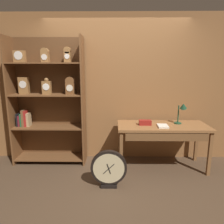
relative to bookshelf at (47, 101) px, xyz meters
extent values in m
plane|color=#4C3826|center=(1.21, -1.05, -1.11)|extent=(10.00, 10.00, 0.00)
cube|color=brown|center=(1.21, 0.21, 0.19)|extent=(4.80, 0.05, 2.60)
cube|color=brown|center=(-0.59, -0.04, -0.01)|extent=(0.02, 0.39, 2.18)
cube|color=brown|center=(0.64, -0.04, -0.01)|extent=(0.02, 0.39, 2.18)
cube|color=brown|center=(0.03, 0.14, -0.01)|extent=(1.25, 0.01, 2.18)
cube|color=brown|center=(0.03, -0.04, -1.02)|extent=(1.20, 0.37, 0.02)
cube|color=brown|center=(0.03, -0.04, -0.45)|extent=(1.20, 0.37, 0.02)
cube|color=brown|center=(0.03, -0.04, 0.12)|extent=(1.20, 0.37, 0.02)
cube|color=brown|center=(0.03, -0.04, 0.64)|extent=(1.20, 0.37, 0.02)
cube|color=olive|center=(-0.38, -0.07, 0.75)|extent=(0.18, 0.09, 0.19)
cylinder|color=silver|center=(-0.38, -0.12, 0.76)|extent=(0.14, 0.01, 0.14)
cube|color=olive|center=(-0.37, -0.03, 0.27)|extent=(0.16, 0.09, 0.29)
cylinder|color=silver|center=(-0.37, -0.08, 0.29)|extent=(0.12, 0.01, 0.12)
cube|color=olive|center=(0.03, -0.04, 0.73)|extent=(0.12, 0.10, 0.15)
cylinder|color=olive|center=(0.03, -0.04, 0.82)|extent=(0.12, 0.10, 0.12)
cylinder|color=silver|center=(0.03, -0.10, 0.74)|extent=(0.09, 0.01, 0.09)
cube|color=olive|center=(0.03, -0.06, 0.24)|extent=(0.15, 0.07, 0.22)
sphere|color=olive|center=(0.03, -0.06, 0.37)|extent=(0.07, 0.07, 0.07)
cylinder|color=white|center=(0.03, -0.10, 0.26)|extent=(0.11, 0.01, 0.11)
cube|color=olive|center=(0.40, -0.03, 0.74)|extent=(0.11, 0.10, 0.17)
cylinder|color=olive|center=(0.40, -0.03, 0.85)|extent=(0.11, 0.10, 0.11)
cylinder|color=white|center=(0.40, -0.08, 0.75)|extent=(0.08, 0.01, 0.08)
cube|color=brown|center=(0.42, -0.07, 0.22)|extent=(0.15, 0.07, 0.19)
cylinder|color=brown|center=(0.42, -0.07, 0.35)|extent=(0.15, 0.07, 0.15)
cylinder|color=silver|center=(0.42, -0.11, 0.24)|extent=(0.11, 0.01, 0.11)
cube|color=black|center=(-0.52, -0.03, -0.33)|extent=(0.02, 0.15, 0.22)
cube|color=maroon|center=(-0.49, -0.03, -0.35)|extent=(0.04, 0.14, 0.19)
cube|color=#236638|center=(-0.45, -0.05, -0.33)|extent=(0.02, 0.12, 0.23)
cube|color=brown|center=(-0.41, -0.04, -0.29)|extent=(0.04, 0.15, 0.29)
cube|color=maroon|center=(-0.38, -0.05, -0.30)|extent=(0.04, 0.14, 0.28)
cube|color=tan|center=(-0.34, -0.03, -0.32)|extent=(0.04, 0.14, 0.23)
cube|color=brown|center=(1.97, -0.24, -0.37)|extent=(1.48, 0.64, 0.04)
cube|color=brown|center=(1.28, -0.50, -0.75)|extent=(0.05, 0.05, 0.71)
cube|color=brown|center=(2.66, -0.50, -0.75)|extent=(0.05, 0.05, 0.71)
cube|color=brown|center=(1.28, 0.03, -0.75)|extent=(0.05, 0.05, 0.71)
cube|color=brown|center=(2.66, 0.03, -0.75)|extent=(0.05, 0.05, 0.71)
cube|color=brown|center=(1.97, -0.53, -0.46)|extent=(1.26, 0.03, 0.12)
cylinder|color=#1E472D|center=(2.24, -0.15, -0.34)|extent=(0.12, 0.12, 0.02)
cylinder|color=#1E472D|center=(2.24, -0.15, -0.19)|extent=(0.02, 0.02, 0.29)
cone|color=#1E472D|center=(2.30, -0.20, -0.04)|extent=(0.15, 0.17, 0.12)
cube|color=maroon|center=(1.68, -0.24, -0.31)|extent=(0.20, 0.10, 0.08)
cube|color=silver|center=(1.95, -0.35, -0.34)|extent=(0.17, 0.23, 0.02)
cube|color=black|center=(1.10, -0.86, -1.09)|extent=(0.23, 0.11, 0.04)
cylinder|color=black|center=(1.10, -0.86, -0.81)|extent=(0.51, 0.06, 0.51)
cylinder|color=#C6B78C|center=(1.10, -0.89, -0.81)|extent=(0.44, 0.01, 0.44)
cube|color=black|center=(1.10, -0.90, -0.81)|extent=(0.06, 0.01, 0.15)
cube|color=black|center=(1.10, -0.90, -0.81)|extent=(0.16, 0.01, 0.15)
camera|label=1|loc=(1.18, -3.54, 0.56)|focal=33.17mm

